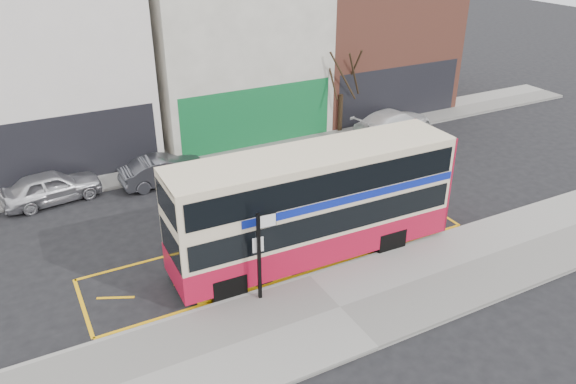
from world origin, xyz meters
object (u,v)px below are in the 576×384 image
car_silver (52,187)px  car_grey (165,170)px  double_decker_bus (314,203)px  street_tree_right (343,60)px  bus_stop_post (261,248)px  car_white (393,123)px

car_silver → car_grey: 4.75m
double_decker_bus → car_grey: size_ratio=2.57×
car_silver → street_tree_right: bearing=-92.7°
bus_stop_post → car_white: (12.59, 9.82, -1.23)m
bus_stop_post → car_grey: size_ratio=0.76×
car_silver → street_tree_right: size_ratio=0.68×
car_grey → street_tree_right: (10.48, 1.80, 3.39)m
car_grey → double_decker_bus: bearing=-163.1°
car_grey → car_silver: bearing=82.0°
double_decker_bus → car_white: (9.85, 8.32, -1.39)m
car_grey → car_white: 12.75m
bus_stop_post → car_silver: bus_stop_post is taller
double_decker_bus → street_tree_right: (7.58, 10.11, 1.92)m
double_decker_bus → car_silver: size_ratio=2.52×
bus_stop_post → car_grey: bearing=96.1°
car_silver → street_tree_right: street_tree_right is taller
car_silver → car_grey: (4.73, -0.47, -0.04)m
bus_stop_post → car_silver: 11.45m
double_decker_bus → car_grey: 8.92m
street_tree_right → car_silver: bearing=-175.0°
car_grey → street_tree_right: 11.16m
car_white → double_decker_bus: bearing=117.6°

